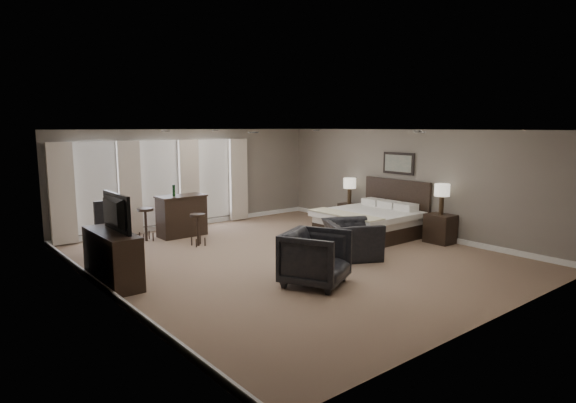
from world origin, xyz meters
TOP-DOWN VIEW (x-y plane):
  - room at (0.00, 0.00)m, footprint 7.60×8.60m
  - window_bay at (-1.00, 4.11)m, footprint 5.25×0.20m
  - bed at (2.58, 0.29)m, footprint 2.11×2.01m
  - nightstand_near at (3.47, -1.16)m, footprint 0.50×0.61m
  - nightstand_far at (3.47, 1.74)m, footprint 0.42×0.51m
  - lamp_near at (3.47, -1.16)m, footprint 0.34×0.34m
  - lamp_far at (3.47, 1.74)m, footprint 0.35×0.35m
  - wall_art at (3.70, 0.29)m, footprint 0.04×0.96m
  - dresser at (-3.45, 0.64)m, footprint 0.51×1.57m
  - tv at (-3.45, 0.64)m, footprint 0.65×1.12m
  - armchair_near at (0.98, -0.72)m, footprint 1.19×1.37m
  - armchair_far at (-0.80, -1.57)m, footprint 1.31×1.28m
  - bar_counter at (-0.85, 3.26)m, footprint 1.17×0.61m
  - bar_stool_left at (-1.76, 3.29)m, footprint 0.46×0.46m
  - bar_stool_right at (-1.02, 2.12)m, footprint 0.39×0.39m
  - desk_chair at (-2.96, 2.45)m, footprint 0.66×0.66m

SIDE VIEW (x-z plane):
  - nightstand_far at x=3.47m, z-range 0.00..0.56m
  - nightstand_near at x=3.47m, z-range 0.00..0.67m
  - bar_stool_right at x=-1.02m, z-range 0.00..0.73m
  - bar_stool_left at x=-1.76m, z-range 0.00..0.79m
  - dresser at x=-3.45m, z-range 0.00..0.91m
  - armchair_near at x=0.98m, z-range 0.00..1.01m
  - bar_counter at x=-0.85m, z-range 0.00..1.02m
  - armchair_far at x=-0.80m, z-range 0.00..1.03m
  - desk_chair at x=-2.96m, z-range 0.00..1.22m
  - bed at x=2.58m, z-range 0.00..1.34m
  - lamp_far at x=3.47m, z-range 0.56..1.27m
  - tv at x=-3.45m, z-range 0.91..1.06m
  - lamp_near at x=3.47m, z-range 0.67..1.38m
  - window_bay at x=-1.00m, z-range 0.05..2.35m
  - room at x=0.00m, z-range -0.02..2.62m
  - wall_art at x=3.70m, z-range 1.47..2.03m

